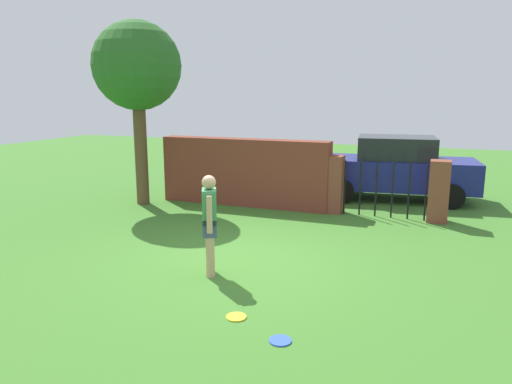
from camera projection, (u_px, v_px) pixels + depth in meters
The scene contains 8 objects.
ground_plane at pixel (235, 262), 8.28m from camera, with size 40.00×40.00×0.00m, color #3D7528.
brick_wall at pixel (244, 172), 12.35m from camera, with size 4.48×0.50×1.72m, color brown.
tree at pixel (137, 68), 11.96m from camera, with size 2.22×2.22×4.65m.
person at pixel (210, 220), 7.53m from camera, with size 0.36×0.49×1.62m.
fence_gate at pixel (384, 188), 11.14m from camera, with size 2.83×0.44×1.40m.
car at pixel (395, 168), 13.02m from camera, with size 4.37×2.30×1.72m.
frisbee_yellow at pixel (236, 317), 6.22m from camera, with size 0.27×0.27×0.02m, color yellow.
frisbee_blue at pixel (280, 341), 5.62m from camera, with size 0.27×0.27×0.02m, color blue.
Camera 1 is at (3.15, -7.22, 2.86)m, focal length 33.55 mm.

